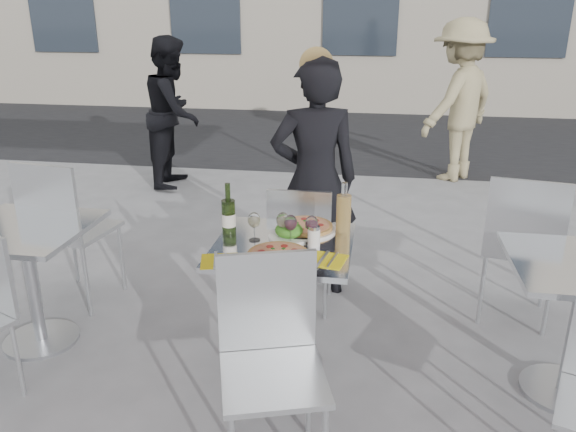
% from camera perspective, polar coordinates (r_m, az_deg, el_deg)
% --- Properties ---
extents(ground, '(80.00, 80.00, 0.00)m').
position_cam_1_polar(ground, '(3.31, -0.44, -14.86)').
color(ground, slate).
extents(street_asphalt, '(24.00, 5.00, 0.00)m').
position_cam_1_polar(street_asphalt, '(9.38, 6.37, 8.34)').
color(street_asphalt, black).
rests_on(street_asphalt, ground).
extents(main_table, '(0.72, 0.72, 0.75)m').
position_cam_1_polar(main_table, '(3.03, -0.46, -6.49)').
color(main_table, '#B7BABF').
rests_on(main_table, ground).
extents(side_table_left, '(0.72, 0.72, 0.75)m').
position_cam_1_polar(side_table_left, '(3.58, -24.88, -4.15)').
color(side_table_left, '#B7BABF').
rests_on(side_table_left, ground).
extents(chair_far, '(0.40, 0.41, 0.88)m').
position_cam_1_polar(chair_far, '(3.61, 1.32, -2.36)').
color(chair_far, silver).
rests_on(chair_far, ground).
extents(chair_near, '(0.54, 0.55, 0.94)m').
position_cam_1_polar(chair_near, '(2.44, -1.80, -13.11)').
color(chair_near, silver).
rests_on(chair_near, ground).
extents(side_chair_lfar, '(0.53, 0.54, 1.02)m').
position_cam_1_polar(side_chair_lfar, '(3.93, -21.90, -0.60)').
color(side_chair_lfar, silver).
rests_on(side_chair_lfar, ground).
extents(side_chair_rfar, '(0.53, 0.54, 0.99)m').
position_cam_1_polar(side_chair_rfar, '(3.73, 22.68, -2.13)').
color(side_chair_rfar, silver).
rests_on(side_chair_rfar, ground).
extents(woman_diner, '(0.68, 0.53, 1.64)m').
position_cam_1_polar(woman_diner, '(3.80, 2.71, 3.63)').
color(woman_diner, black).
rests_on(woman_diner, ground).
extents(pedestrian_a, '(0.69, 0.86, 1.66)m').
position_cam_1_polar(pedestrian_a, '(6.51, -11.56, 10.26)').
color(pedestrian_a, black).
rests_on(pedestrian_a, ground).
extents(pedestrian_b, '(1.27, 1.35, 1.84)m').
position_cam_1_polar(pedestrian_b, '(6.88, 16.95, 11.09)').
color(pedestrian_b, tan).
rests_on(pedestrian_b, ground).
extents(pizza_near, '(0.31, 0.31, 0.02)m').
position_cam_1_polar(pizza_near, '(2.79, -1.01, -3.93)').
color(pizza_near, tan).
rests_on(pizza_near, main_table).
extents(pizza_far, '(0.34, 0.34, 0.03)m').
position_cam_1_polar(pizza_far, '(3.13, 1.80, -1.14)').
color(pizza_far, white).
rests_on(pizza_far, main_table).
extents(salad_plate, '(0.22, 0.22, 0.09)m').
position_cam_1_polar(salad_plate, '(3.01, 0.10, -1.59)').
color(salad_plate, white).
rests_on(salad_plate, main_table).
extents(wine_bottle, '(0.07, 0.08, 0.29)m').
position_cam_1_polar(wine_bottle, '(3.03, -6.05, 0.04)').
color(wine_bottle, '#324B1C').
rests_on(wine_bottle, main_table).
extents(carafe, '(0.08, 0.08, 0.29)m').
position_cam_1_polar(carafe, '(3.05, 5.67, 0.26)').
color(carafe, '#E0B65F').
rests_on(carafe, main_table).
extents(sugar_shaker, '(0.06, 0.06, 0.11)m').
position_cam_1_polar(sugar_shaker, '(2.91, 2.65, -2.04)').
color(sugar_shaker, white).
rests_on(sugar_shaker, main_table).
extents(wineglass_white_a, '(0.07, 0.07, 0.16)m').
position_cam_1_polar(wineglass_white_a, '(2.95, -3.46, -0.51)').
color(wineglass_white_a, white).
rests_on(wineglass_white_a, main_table).
extents(wineglass_white_b, '(0.07, 0.07, 0.16)m').
position_cam_1_polar(wineglass_white_b, '(2.95, -0.54, -0.51)').
color(wineglass_white_b, white).
rests_on(wineglass_white_b, main_table).
extents(wineglass_red_a, '(0.07, 0.07, 0.16)m').
position_cam_1_polar(wineglass_red_a, '(2.91, 0.27, -0.79)').
color(wineglass_red_a, white).
rests_on(wineglass_red_a, main_table).
extents(wineglass_red_b, '(0.07, 0.07, 0.16)m').
position_cam_1_polar(wineglass_red_b, '(2.90, 2.42, -0.87)').
color(wineglass_red_b, white).
rests_on(wineglass_red_b, main_table).
extents(napkin_left, '(0.22, 0.22, 0.01)m').
position_cam_1_polar(napkin_left, '(2.76, -6.98, -4.54)').
color(napkin_left, yellow).
rests_on(napkin_left, main_table).
extents(napkin_right, '(0.21, 0.21, 0.01)m').
position_cam_1_polar(napkin_right, '(2.76, 3.94, -4.44)').
color(napkin_right, yellow).
rests_on(napkin_right, main_table).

